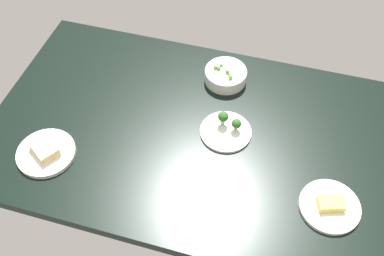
{
  "coord_description": "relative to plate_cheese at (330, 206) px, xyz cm",
  "views": [
    {
      "loc": [
        25.45,
        -89.31,
        125.29
      ],
      "look_at": [
        0.0,
        0.0,
        6.0
      ],
      "focal_mm": 41.44,
      "sensor_mm": 36.0,
      "label": 1
    }
  ],
  "objects": [
    {
      "name": "plate_sandwich",
      "position": [
        -92.03,
        -5.8,
        0.35
      ],
      "size": [
        19.36,
        19.36,
        4.7
      ],
      "color": "white",
      "rests_on": "dining_table"
    },
    {
      "name": "dining_table",
      "position": [
        -48.2,
        16.57,
        -3.03
      ],
      "size": [
        140.63,
        85.33,
        4.0
      ],
      "primitive_type": "cube",
      "color": "black",
      "rests_on": "ground"
    },
    {
      "name": "plate_broccoli",
      "position": [
        -36.87,
        19.63,
        0.31
      ],
      "size": [
        17.66,
        17.66,
        6.87
      ],
      "color": "white",
      "rests_on": "dining_table"
    },
    {
      "name": "bowl_peas",
      "position": [
        -42.82,
        43.66,
        1.69
      ],
      "size": [
        15.81,
        15.81,
        6.24
      ],
      "color": "white",
      "rests_on": "dining_table"
    },
    {
      "name": "plate_cheese",
      "position": [
        0.0,
        0.0,
        0.0
      ],
      "size": [
        18.6,
        18.6,
        3.73
      ],
      "color": "white",
      "rests_on": "dining_table"
    }
  ]
}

